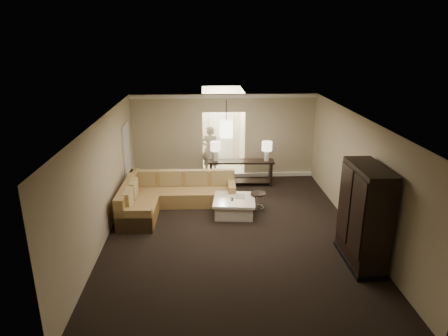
{
  "coord_description": "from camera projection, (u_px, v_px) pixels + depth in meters",
  "views": [
    {
      "loc": [
        -0.66,
        -8.78,
        4.6
      ],
      "look_at": [
        -0.14,
        1.2,
        1.24
      ],
      "focal_mm": 32.0,
      "sensor_mm": 36.0,
      "label": 1
    }
  ],
  "objects": [
    {
      "name": "crown_molding",
      "position": [
        224.0,
        96.0,
        12.68
      ],
      "size": [
        6.0,
        0.1,
        0.12
      ],
      "primitive_type": "cube",
      "color": "white",
      "rests_on": "wall_back"
    },
    {
      "name": "console_table",
      "position": [
        241.0,
        170.0,
        12.71
      ],
      "size": [
        2.1,
        0.56,
        0.81
      ],
      "rotation": [
        0.0,
        0.0,
        -0.04
      ],
      "color": "black",
      "rests_on": "ground"
    },
    {
      "name": "wall_front",
      "position": [
        253.0,
        275.0,
        5.57
      ],
      "size": [
        6.0,
        0.04,
        2.8
      ],
      "primitive_type": "cube",
      "color": "#B9A88B",
      "rests_on": "ground"
    },
    {
      "name": "sectional_sofa",
      "position": [
        168.0,
        196.0,
        11.01
      ],
      "size": [
        3.05,
        2.42,
        0.9
      ],
      "rotation": [
        0.0,
        0.0,
        -0.02
      ],
      "color": "brown",
      "rests_on": "ground"
    },
    {
      "name": "table_lamp_right",
      "position": [
        267.0,
        148.0,
        12.48
      ],
      "size": [
        0.32,
        0.32,
        0.62
      ],
      "color": "silver",
      "rests_on": "console_table"
    },
    {
      "name": "baseboard",
      "position": [
        224.0,
        175.0,
        13.53
      ],
      "size": [
        6.0,
        0.1,
        0.12
      ],
      "primitive_type": "cube",
      "color": "white",
      "rests_on": "ground"
    },
    {
      "name": "pendant_light",
      "position": [
        226.0,
        129.0,
        11.74
      ],
      "size": [
        0.38,
        0.38,
        1.09
      ],
      "color": "black",
      "rests_on": "ceiling"
    },
    {
      "name": "side_door",
      "position": [
        127.0,
        159.0,
        11.98
      ],
      "size": [
        0.05,
        0.9,
        2.1
      ],
      "primitive_type": "cube",
      "color": "silver",
      "rests_on": "ground"
    },
    {
      "name": "coffee_table",
      "position": [
        234.0,
        206.0,
        10.69
      ],
      "size": [
        1.2,
        1.2,
        0.46
      ],
      "rotation": [
        0.0,
        0.0,
        -0.1
      ],
      "color": "white",
      "rests_on": "ground"
    },
    {
      "name": "person",
      "position": [
        210.0,
        147.0,
        13.55
      ],
      "size": [
        0.75,
        0.56,
        1.91
      ],
      "primitive_type": "imported",
      "rotation": [
        0.0,
        0.0,
        2.99
      ],
      "color": "beige",
      "rests_on": "ground"
    },
    {
      "name": "ceiling",
      "position": [
        233.0,
        119.0,
        8.91
      ],
      "size": [
        6.0,
        8.0,
        0.02
      ],
      "primitive_type": "cube",
      "color": "white",
      "rests_on": "wall_back"
    },
    {
      "name": "drink_table",
      "position": [
        258.0,
        198.0,
        10.86
      ],
      "size": [
        0.41,
        0.41,
        0.51
      ],
      "rotation": [
        0.0,
        0.0,
        0.19
      ],
      "color": "black",
      "rests_on": "ground"
    },
    {
      "name": "table_lamp_left",
      "position": [
        215.0,
        148.0,
        12.47
      ],
      "size": [
        0.32,
        0.32,
        0.62
      ],
      "color": "silver",
      "rests_on": "console_table"
    },
    {
      "name": "ground",
      "position": [
        232.0,
        231.0,
        9.81
      ],
      "size": [
        8.0,
        8.0,
        0.0
      ],
      "primitive_type": "plane",
      "color": "black",
      "rests_on": "ground"
    },
    {
      "name": "armoire",
      "position": [
        364.0,
        218.0,
        8.18
      ],
      "size": [
        0.64,
        1.49,
        2.14
      ],
      "color": "black",
      "rests_on": "ground"
    },
    {
      "name": "wall_back",
      "position": [
        224.0,
        136.0,
        13.15
      ],
      "size": [
        6.0,
        0.04,
        2.8
      ],
      "primitive_type": "cube",
      "color": "#B9A88B",
      "rests_on": "ground"
    },
    {
      "name": "foyer",
      "position": [
        222.0,
        130.0,
        14.45
      ],
      "size": [
        1.44,
        2.02,
        2.8
      ],
      "color": "beige",
      "rests_on": "ground"
    },
    {
      "name": "wall_left",
      "position": [
        103.0,
        180.0,
        9.21
      ],
      "size": [
        0.04,
        8.0,
        2.8
      ],
      "primitive_type": "cube",
      "color": "#B9A88B",
      "rests_on": "ground"
    },
    {
      "name": "wall_right",
      "position": [
        358.0,
        176.0,
        9.51
      ],
      "size": [
        0.04,
        8.0,
        2.8
      ],
      "primitive_type": "cube",
      "color": "#B9A88B",
      "rests_on": "ground"
    }
  ]
}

